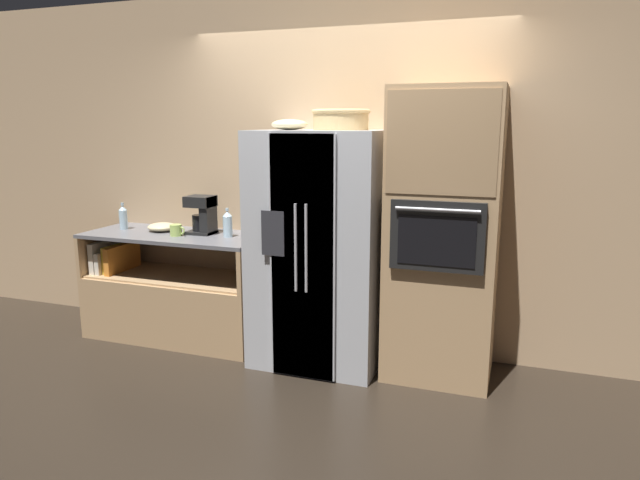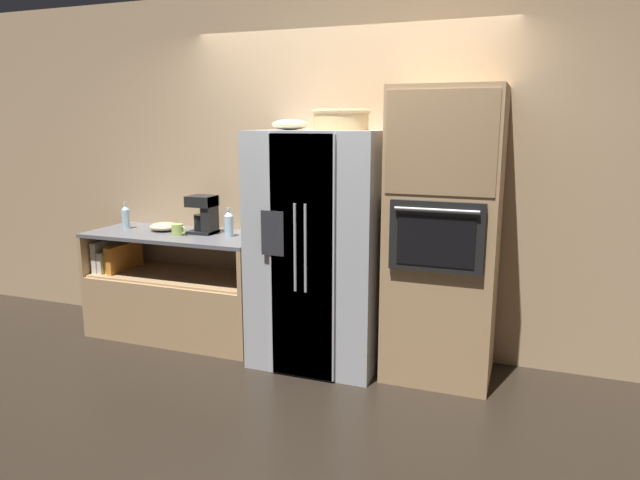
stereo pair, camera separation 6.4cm
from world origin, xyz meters
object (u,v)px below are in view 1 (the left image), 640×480
(refrigerator, at_px, (320,249))
(bottle_short, at_px, (123,217))
(bottle_tall, at_px, (228,224))
(mixing_bowl, at_px, (162,227))
(wicker_basket, at_px, (341,119))
(fruit_bowl, at_px, (290,125))
(coffee_maker, at_px, (203,213))
(mug, at_px, (176,230))
(wall_oven, at_px, (443,236))

(refrigerator, bearing_deg, bottle_short, 177.36)
(bottle_tall, height_order, mixing_bowl, bottle_tall)
(wicker_basket, bearing_deg, fruit_bowl, -170.22)
(mixing_bowl, height_order, coffee_maker, coffee_maker)
(refrigerator, distance_m, wicker_basket, 0.96)
(bottle_tall, bearing_deg, mug, -165.81)
(bottle_tall, height_order, mug, bottle_tall)
(bottle_short, bearing_deg, wicker_basket, -1.71)
(wall_oven, bearing_deg, wicker_basket, -177.44)
(bottle_short, relative_size, mixing_bowl, 0.96)
(mixing_bowl, bearing_deg, wall_oven, -1.58)
(fruit_bowl, xyz_separation_m, bottle_short, (-1.60, 0.12, -0.78))
(bottle_tall, relative_size, mug, 1.79)
(coffee_maker, bearing_deg, mug, -137.62)
(wall_oven, relative_size, fruit_bowl, 7.74)
(mixing_bowl, bearing_deg, bottle_short, -173.69)
(wall_oven, bearing_deg, bottle_tall, 179.10)
(fruit_bowl, bearing_deg, bottle_short, 175.65)
(bottle_tall, bearing_deg, wall_oven, -0.90)
(mug, xyz_separation_m, mixing_bowl, (-0.24, 0.14, -0.01))
(bottle_tall, bearing_deg, wicker_basket, -3.57)
(fruit_bowl, height_order, bottle_short, fruit_bowl)
(fruit_bowl, xyz_separation_m, coffee_maker, (-0.85, 0.17, -0.72))
(wall_oven, distance_m, bottle_tall, 1.71)
(mixing_bowl, bearing_deg, fruit_bowl, -7.40)
(wall_oven, relative_size, coffee_maker, 6.48)
(mug, xyz_separation_m, coffee_maker, (0.17, 0.15, 0.12))
(wicker_basket, relative_size, fruit_bowl, 1.58)
(wicker_basket, distance_m, mixing_bowl, 1.84)
(fruit_bowl, bearing_deg, coffee_maker, 168.65)
(bottle_tall, distance_m, bottle_short, 1.01)
(bottle_tall, relative_size, bottle_short, 1.01)
(refrigerator, relative_size, mug, 13.36)
(bottle_tall, distance_m, mug, 0.43)
(bottle_short, bearing_deg, wall_oven, -0.54)
(refrigerator, height_order, wall_oven, wall_oven)
(wicker_basket, relative_size, coffee_maker, 1.32)
(refrigerator, xyz_separation_m, bottle_tall, (-0.82, 0.09, 0.13))
(wall_oven, height_order, mug, wall_oven)
(wicker_basket, relative_size, bottle_short, 1.80)
(fruit_bowl, bearing_deg, refrigerator, 9.60)
(fruit_bowl, distance_m, bottle_short, 1.79)
(coffee_maker, bearing_deg, mixing_bowl, -178.89)
(bottle_short, height_order, mug, bottle_short)
(wicker_basket, distance_m, bottle_short, 2.14)
(bottle_tall, xyz_separation_m, mug, (-0.41, -0.10, -0.06))
(mixing_bowl, bearing_deg, wicker_basket, -3.50)
(refrigerator, height_order, coffee_maker, refrigerator)
(wicker_basket, xyz_separation_m, bottle_short, (-1.97, 0.06, -0.82))
(wall_oven, bearing_deg, refrigerator, -176.21)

